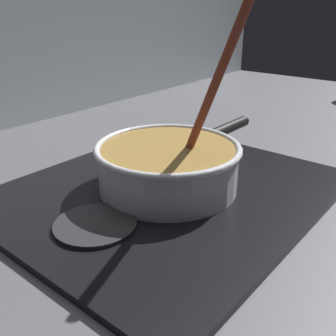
% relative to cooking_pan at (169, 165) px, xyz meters
% --- Properties ---
extents(ground, '(2.40, 1.60, 0.04)m').
position_rel_cooking_pan_xyz_m(ground, '(0.05, -0.21, -0.08)').
color(ground, '#4C4C51').
extents(hob_plate, '(0.56, 0.48, 0.01)m').
position_rel_cooking_pan_xyz_m(hob_plate, '(-0.00, 0.00, -0.05)').
color(hob_plate, black).
rests_on(hob_plate, ground).
extents(burner_ring, '(0.17, 0.17, 0.01)m').
position_rel_cooking_pan_xyz_m(burner_ring, '(-0.00, 0.00, -0.04)').
color(burner_ring, '#592D0C').
rests_on(burner_ring, hob_plate).
extents(spare_burner, '(0.12, 0.12, 0.01)m').
position_rel_cooking_pan_xyz_m(spare_burner, '(-0.17, 0.00, -0.04)').
color(spare_burner, '#262628').
rests_on(spare_burner, hob_plate).
extents(cooking_pan, '(0.39, 0.27, 0.33)m').
position_rel_cooking_pan_xyz_m(cooking_pan, '(0.00, 0.00, 0.00)').
color(cooking_pan, silver).
rests_on(cooking_pan, hob_plate).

